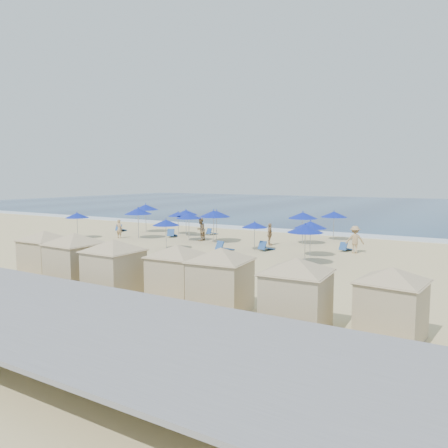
{
  "coord_description": "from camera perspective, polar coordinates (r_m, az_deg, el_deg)",
  "views": [
    {
      "loc": [
        15.88,
        -23.14,
        5.05
      ],
      "look_at": [
        0.19,
        3.0,
        1.85
      ],
      "focal_mm": 35.0,
      "sensor_mm": 36.0,
      "label": 1
    }
  ],
  "objects": [
    {
      "name": "ground",
      "position": [
        28.52,
        -3.43,
        -4.21
      ],
      "size": [
        160.0,
        160.0,
        0.0
      ],
      "primitive_type": "plane",
      "color": "beige",
      "rests_on": "ground"
    },
    {
      "name": "ocean",
      "position": [
        79.9,
        19.46,
        2.05
      ],
      "size": [
        160.0,
        80.0,
        0.06
      ],
      "primitive_type": "cube",
      "color": "navy",
      "rests_on": "ground"
    },
    {
      "name": "surf_line",
      "position": [
        42.08,
        8.58,
        -0.91
      ],
      "size": [
        160.0,
        2.5,
        0.08
      ],
      "primitive_type": "cube",
      "color": "white",
      "rests_on": "ground"
    },
    {
      "name": "seawall",
      "position": [
        19.09,
        -27.23,
        -8.0
      ],
      "size": [
        160.0,
        6.1,
        1.22
      ],
      "color": "gray",
      "rests_on": "ground"
    },
    {
      "name": "trash_bin",
      "position": [
        21.89,
        -1.84,
        -6.19
      ],
      "size": [
        0.86,
        0.86,
        0.86
      ],
      "primitive_type": "cube",
      "rotation": [
        0.0,
        0.0,
        -0.0
      ],
      "color": "black",
      "rests_on": "ground"
    },
    {
      "name": "cabana_0",
      "position": [
        24.03,
        -22.37,
        -2.92
      ],
      "size": [
        4.21,
        4.21,
        2.64
      ],
      "color": "tan",
      "rests_on": "ground"
    },
    {
      "name": "cabana_1",
      "position": [
        21.24,
        -18.91,
        -3.64
      ],
      "size": [
        4.48,
        4.48,
        2.81
      ],
      "color": "tan",
      "rests_on": "ground"
    },
    {
      "name": "cabana_2",
      "position": [
        19.14,
        -14.21,
        -4.69
      ],
      "size": [
        4.35,
        4.35,
        2.73
      ],
      "color": "tan",
      "rests_on": "ground"
    },
    {
      "name": "cabana_3",
      "position": [
        17.93,
        -6.16,
        -5.47
      ],
      "size": [
        4.16,
        4.16,
        2.61
      ],
      "color": "tan",
      "rests_on": "ground"
    },
    {
      "name": "cabana_4",
      "position": [
        16.47,
        -0.44,
        -6.24
      ],
      "size": [
        4.32,
        4.32,
        2.72
      ],
      "color": "tan",
      "rests_on": "ground"
    },
    {
      "name": "cabana_5",
      "position": [
        14.69,
        9.48,
        -7.86
      ],
      "size": [
        4.31,
        4.31,
        2.71
      ],
      "color": "tan",
      "rests_on": "ground"
    },
    {
      "name": "cabana_6",
      "position": [
        14.72,
        21.08,
        -8.55
      ],
      "size": [
        4.03,
        4.03,
        2.54
      ],
      "color": "tan",
      "rests_on": "ground"
    },
    {
      "name": "umbrella_0",
      "position": [
        41.42,
        -10.2,
        2.18
      ],
      "size": [
        2.39,
        2.39,
        2.72
      ],
      "color": "#A5A8AD",
      "rests_on": "ground"
    },
    {
      "name": "umbrella_1",
      "position": [
        38.63,
        -18.65,
        1.08
      ],
      "size": [
        1.97,
        1.97,
        2.25
      ],
      "color": "#A5A8AD",
      "rests_on": "ground"
    },
    {
      "name": "umbrella_2",
      "position": [
        38.23,
        -4.99,
        1.52
      ],
      "size": [
        2.1,
        2.1,
        2.39
      ],
      "color": "#A5A8AD",
      "rests_on": "ground"
    },
    {
      "name": "umbrella_3",
      "position": [
        37.15,
        -11.16,
        1.65
      ],
      "size": [
        2.33,
        2.33,
        2.66
      ],
      "color": "#A5A8AD",
      "rests_on": "ground"
    },
    {
      "name": "umbrella_4",
      "position": [
        39.67,
        -6.01,
        1.3
      ],
      "size": [
        1.85,
        1.85,
        2.1
      ],
      "color": "#A5A8AD",
      "rests_on": "ground"
    },
    {
      "name": "umbrella_5",
      "position": [
        34.53,
        -1.0,
        1.34
      ],
      "size": [
        2.28,
        2.28,
        2.59
      ],
      "color": "#A5A8AD",
      "rests_on": "ground"
    },
    {
      "name": "umbrella_6",
      "position": [
        31.1,
        -7.59,
        0.19
      ],
      "size": [
        1.96,
        1.96,
        2.23
      ],
      "color": "#A5A8AD",
      "rests_on": "ground"
    },
    {
      "name": "umbrella_7",
      "position": [
        33.74,
        10.26,
        1.12
      ],
      "size": [
        2.27,
        2.27,
        2.58
      ],
      "color": "#A5A8AD",
      "rests_on": "ground"
    },
    {
      "name": "umbrella_8",
      "position": [
        30.62,
        4.02,
        -0.1
      ],
      "size": [
        1.83,
        1.83,
        2.08
      ],
      "color": "#A5A8AD",
      "rests_on": "ground"
    },
    {
      "name": "umbrella_9",
      "position": [
        36.58,
        14.17,
        1.23
      ],
      "size": [
        2.15,
        2.15,
        2.45
      ],
      "color": "#A5A8AD",
      "rests_on": "ground"
    },
    {
      "name": "umbrella_10",
      "position": [
        28.61,
        11.23,
        -0.1
      ],
      "size": [
        2.1,
        2.1,
        2.38
      ],
      "color": "#A5A8AD",
      "rests_on": "ground"
    },
    {
      "name": "umbrella_11",
      "position": [
        25.85,
        10.57,
        -0.6
      ],
      "size": [
        2.15,
        2.15,
        2.45
      ],
      "color": "#A5A8AD",
      "rests_on": "ground"
    },
    {
      "name": "umbrella_12",
      "position": [
        35.22,
        -4.62,
        1.08
      ],
      "size": [
        2.07,
        2.07,
        2.36
      ],
      "color": "#A5A8AD",
      "rests_on": "ground"
    },
    {
      "name": "umbrella_13",
      "position": [
        33.97,
        -1.36,
        1.34
      ],
      "size": [
        2.32,
        2.32,
        2.65
      ],
      "color": "#A5A8AD",
      "rests_on": "ground"
    },
    {
      "name": "beach_chair_0",
      "position": [
        42.74,
        -13.37,
        -0.62
      ],
      "size": [
        0.9,
        1.4,
        0.71
      ],
      "color": "#285195",
      "rests_on": "ground"
    },
    {
      "name": "beach_chair_1",
      "position": [
        37.91,
        -6.83,
        -1.31
      ],
      "size": [
        1.09,
        1.47,
        0.74
      ],
      "color": "#285195",
      "rests_on": "ground"
    },
    {
      "name": "beach_chair_2",
      "position": [
        39.1,
        -1.68,
        -1.11
      ],
      "size": [
        0.7,
        1.2,
        0.62
      ],
      "color": "#285195",
      "rests_on": "ground"
    },
    {
      "name": "beach_chair_3",
      "position": [
        30.32,
        -0.09,
        -3.09
      ],
      "size": [
        0.95,
        1.48,
        0.75
      ],
      "color": "#285195",
      "rests_on": "ground"
    },
    {
      "name": "beach_chair_4",
      "position": [
        30.71,
        5.42,
        -3.02
      ],
      "size": [
        0.83,
        1.4,
        0.72
      ],
      "color": "#285195",
      "rests_on": "ground"
    },
    {
      "name": "beach_chair_5",
      "position": [
        31.52,
        15.59,
        -3.02
      ],
      "size": [
        0.83,
        1.31,
        0.67
      ],
      "color": "#285195",
      "rests_on": "ground"
    },
    {
      "name": "beachgoer_0",
      "position": [
        37.95,
        -13.53,
        -0.61
      ],
      "size": [
        0.61,
        0.43,
        1.59
      ],
      "primitive_type": "imported",
      "rotation": [
        0.0,
        0.0,
        3.23
      ],
      "color": "tan",
      "rests_on": "ground"
    },
    {
      "name": "beachgoer_1",
      "position": [
        35.36,
        -3.08,
        -0.7
      ],
      "size": [
        0.76,
        0.95,
        1.87
      ],
      "primitive_type": "imported",
      "rotation": [
        0.0,
        0.0,
        4.78
      ],
      "color": "tan",
      "rests_on": "ground"
    },
    {
      "name": "beachgoer_2",
      "position": [
        33.1,
        5.99,
        -1.34
      ],
      "size": [
        0.65,
        1.06,
        1.68
      ],
      "primitive_type": "imported",
      "rotation": [
        0.0,
        0.0,
        1.83
      ],
      "color": "tan",
      "rests_on": "ground"
    },
    {
      "name": "beachgoer_3",
      "position": [
        30.77,
        16.73,
        -1.96
      ],
      "size": [
        1.36,
        1.07,
        1.86
      ],
      "primitive_type": "imported",
      "rotation": [
        0.0,
        0.0,
        3.5
      ],
      "color": "tan",
      "rests_on": "ground"
    }
  ]
}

